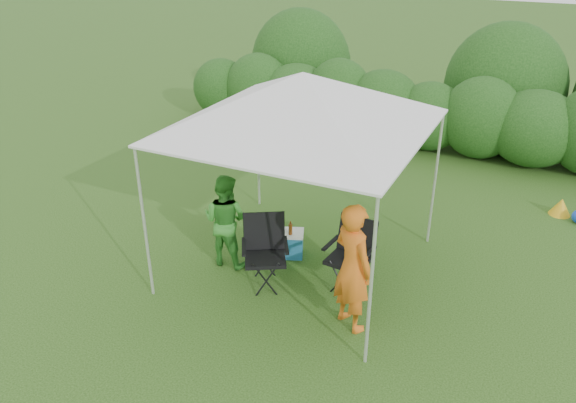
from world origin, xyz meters
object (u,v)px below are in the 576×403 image
at_px(canopy, 303,101).
at_px(chair_right, 352,249).
at_px(woman, 225,220).
at_px(cooler, 288,243).
at_px(chair_left, 265,247).
at_px(man, 353,267).

height_order(canopy, chair_right, canopy).
distance_m(woman, cooler, 1.04).
relative_size(canopy, chair_right, 3.22).
relative_size(chair_left, woman, 0.71).
distance_m(chair_left, woman, 0.78).
bearing_deg(woman, chair_right, -173.14).
xyz_separation_m(canopy, man, (1.11, -0.95, -1.63)).
bearing_deg(man, woman, 16.34).
relative_size(chair_right, cooler, 1.74).
bearing_deg(cooler, woman, -164.18).
xyz_separation_m(canopy, chair_right, (0.81, -0.12, -1.92)).
bearing_deg(chair_right, canopy, 177.98).
bearing_deg(chair_right, man, -64.15).
height_order(chair_left, cooler, chair_left).
bearing_deg(woman, canopy, -160.82).
bearing_deg(chair_left, woman, 134.44).
xyz_separation_m(canopy, woman, (-1.01, -0.38, -1.77)).
height_order(canopy, cooler, canopy).
distance_m(chair_right, woman, 1.84).
relative_size(canopy, man, 1.86).
height_order(chair_right, chair_left, chair_left).
height_order(chair_right, woman, woman).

